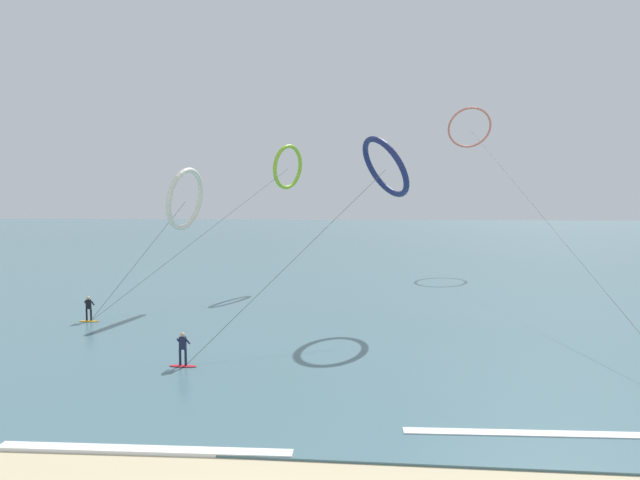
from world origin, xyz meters
The scene contains 8 objects.
sea_water centered at (0.00, 105.11, 0.04)m, with size 400.00×200.00×0.08m, color #476B75.
surfer_amber centered at (-15.83, 23.05, 0.82)m, with size 1.40×0.61×1.70m.
surfer_crimson centered at (-6.21, 14.06, 0.82)m, with size 1.40×0.57×1.70m.
kite_coral centered at (14.86, 56.38, 16.84)m, with size 5.33×48.94×19.22m.
kite_ivory centered at (-11.14, 29.13, 8.27)m, with size 5.87×8.62×10.71m.
kite_navy centered at (3.91, 25.93, 10.43)m, with size 12.40×14.60×12.55m.
kite_lime centered at (-4.87, 40.04, 11.30)m, with size 12.45×19.13×13.46m.
wave_crest_near centered at (-4.46, 5.29, 0.06)m, with size 9.81×0.50×0.12m, color white.
Camera 1 is at (2.84, -11.40, 8.28)m, focal length 30.57 mm.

